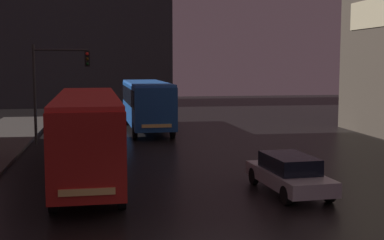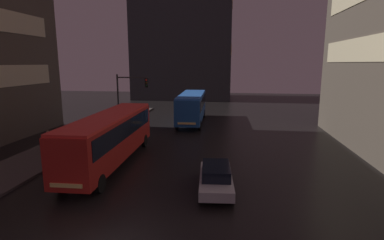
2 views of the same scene
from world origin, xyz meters
TOP-DOWN VIEW (x-y plane):
  - bus_near at (-3.39, 9.61)m, footprint 2.66×11.81m
  - bus_far at (0.06, 24.44)m, footprint 2.92×10.32m
  - car_taxi at (3.79, 6.40)m, footprint 2.04×4.59m
  - traffic_light_main at (-5.49, 19.38)m, footprint 3.18×0.35m

SIDE VIEW (x-z plane):
  - car_taxi at x=3.79m, z-range 0.03..1.39m
  - bus_far at x=0.06m, z-range 0.39..3.72m
  - bus_near at x=-3.39m, z-range 0.40..3.79m
  - traffic_light_main at x=-5.49m, z-range 1.02..6.67m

